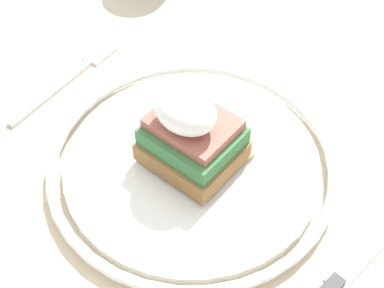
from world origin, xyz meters
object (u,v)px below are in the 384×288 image
fork (69,78)px  knife (339,279)px  plate (192,162)px  sandwich (191,134)px

fork → knife: bearing=-3.8°
plate → sandwich: 0.04m
sandwich → knife: 0.18m
plate → sandwich: size_ratio=2.96×
plate → knife: bearing=-5.0°
sandwich → fork: size_ratio=0.59×
knife → sandwich: bearing=175.0°
knife → plate: bearing=175.0°
plate → knife: size_ratio=1.46×
plate → sandwich: (-0.00, 0.00, 0.04)m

